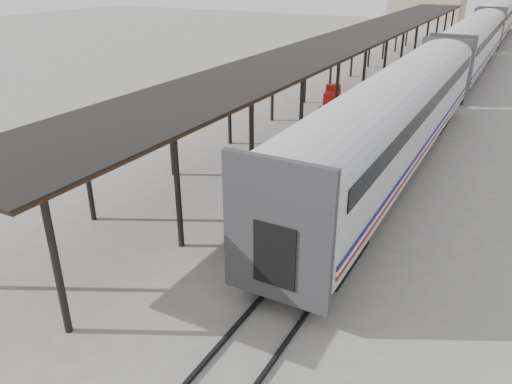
{
  "coord_description": "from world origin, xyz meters",
  "views": [
    {
      "loc": [
        7.99,
        -13.83,
        8.85
      ],
      "look_at": [
        0.56,
        -0.14,
        1.7
      ],
      "focal_mm": 35.0,
      "sensor_mm": 36.0,
      "label": 1
    }
  ],
  "objects_px": {
    "baggage_cart": "(251,219)",
    "porter": "(248,203)",
    "luggage_tug": "(332,98)",
    "pedestrian": "(320,120)"
  },
  "relations": [
    {
      "from": "luggage_tug",
      "to": "pedestrian",
      "type": "distance_m",
      "value": 5.71
    },
    {
      "from": "porter",
      "to": "pedestrian",
      "type": "distance_m",
      "value": 13.3
    },
    {
      "from": "porter",
      "to": "luggage_tug",
      "type": "bearing_deg",
      "value": 15.05
    },
    {
      "from": "luggage_tug",
      "to": "porter",
      "type": "height_order",
      "value": "porter"
    },
    {
      "from": "baggage_cart",
      "to": "luggage_tug",
      "type": "bearing_deg",
      "value": 86.74
    },
    {
      "from": "luggage_tug",
      "to": "porter",
      "type": "distance_m",
      "value": 19.0
    },
    {
      "from": "baggage_cart",
      "to": "porter",
      "type": "distance_m",
      "value": 1.21
    },
    {
      "from": "porter",
      "to": "baggage_cart",
      "type": "bearing_deg",
      "value": 24.06
    },
    {
      "from": "porter",
      "to": "pedestrian",
      "type": "relative_size",
      "value": 1.02
    },
    {
      "from": "luggage_tug",
      "to": "pedestrian",
      "type": "xyz_separation_m",
      "value": [
        1.36,
        -5.54,
        0.1
      ]
    }
  ]
}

